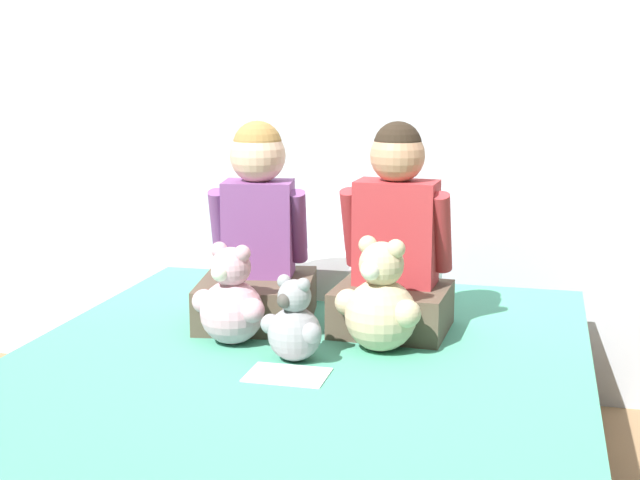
# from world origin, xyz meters

# --- Properties ---
(wall_behind_bed) EXTENTS (8.00, 0.06, 2.50)m
(wall_behind_bed) POSITION_xyz_m (0.00, 1.10, 1.25)
(wall_behind_bed) COLOR silver
(wall_behind_bed) RESTS_ON ground_plane
(bed) EXTENTS (1.60, 1.94, 0.47)m
(bed) POSITION_xyz_m (0.00, 0.00, 0.23)
(bed) COLOR #473828
(bed) RESTS_ON ground_plane
(child_on_left) EXTENTS (0.40, 0.44, 0.62)m
(child_on_left) POSITION_xyz_m (-0.22, 0.36, 0.71)
(child_on_left) COLOR brown
(child_on_left) RESTS_ON bed
(child_on_right) EXTENTS (0.35, 0.32, 0.63)m
(child_on_right) POSITION_xyz_m (0.21, 0.36, 0.72)
(child_on_right) COLOR brown
(child_on_right) RESTS_ON bed
(teddy_bear_held_by_left_child) EXTENTS (0.24, 0.19, 0.30)m
(teddy_bear_held_by_left_child) POSITION_xyz_m (-0.22, 0.10, 0.59)
(teddy_bear_held_by_left_child) COLOR #DBA3B2
(teddy_bear_held_by_left_child) RESTS_ON bed
(teddy_bear_held_by_right_child) EXTENTS (0.26, 0.20, 0.33)m
(teddy_bear_held_by_right_child) POSITION_xyz_m (0.21, 0.14, 0.60)
(teddy_bear_held_by_right_child) COLOR #D1B78E
(teddy_bear_held_by_right_child) RESTS_ON bed
(teddy_bear_between_children) EXTENTS (0.19, 0.15, 0.24)m
(teddy_bear_between_children) POSITION_xyz_m (-0.00, 0.00, 0.56)
(teddy_bear_between_children) COLOR #939399
(teddy_bear_between_children) RESTS_ON bed
(pillow_at_headboard) EXTENTS (0.59, 0.33, 0.11)m
(pillow_at_headboard) POSITION_xyz_m (0.00, 0.78, 0.52)
(pillow_at_headboard) COLOR white
(pillow_at_headboard) RESTS_ON bed
(sign_card) EXTENTS (0.21, 0.15, 0.00)m
(sign_card) POSITION_xyz_m (0.01, -0.12, 0.47)
(sign_card) COLOR white
(sign_card) RESTS_ON bed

